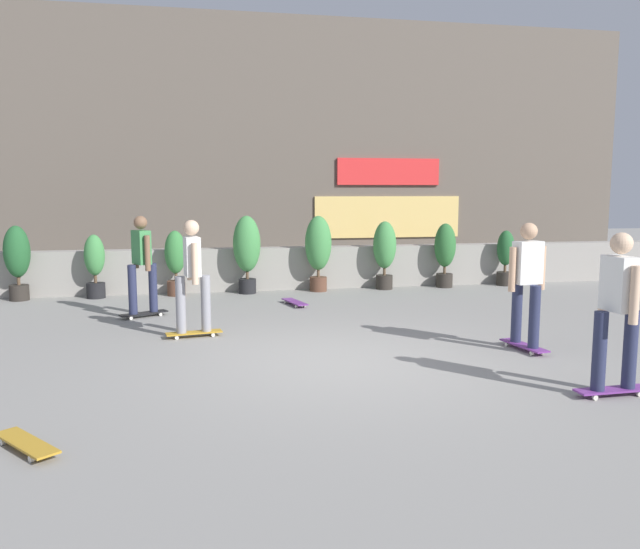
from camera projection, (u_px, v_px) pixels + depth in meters
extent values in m
plane|color=gray|center=(343.00, 362.00, 7.90)|extent=(48.00, 48.00, 0.00)
cube|color=gray|center=(279.00, 268.00, 13.67)|extent=(18.00, 0.40, 0.90)
cube|color=#60564C|center=(259.00, 148.00, 17.19)|extent=(20.00, 2.00, 6.50)
cube|color=#F23333|center=(389.00, 172.00, 16.91)|extent=(2.80, 0.08, 0.70)
cube|color=#F2CC72|center=(388.00, 217.00, 17.08)|extent=(4.00, 0.06, 1.10)
cylinder|color=#2D2823|center=(19.00, 293.00, 12.29)|extent=(0.36, 0.36, 0.30)
cylinder|color=brown|center=(19.00, 281.00, 12.26)|extent=(0.06, 0.06, 0.15)
ellipsoid|color=#235B2D|center=(17.00, 252.00, 12.19)|extent=(0.49, 0.49, 1.00)
cylinder|color=black|center=(96.00, 290.00, 12.56)|extent=(0.36, 0.36, 0.30)
cylinder|color=brown|center=(95.00, 279.00, 12.53)|extent=(0.06, 0.06, 0.15)
ellipsoid|color=#428C47|center=(94.00, 255.00, 12.47)|extent=(0.39, 0.39, 0.80)
cylinder|color=brown|center=(176.00, 288.00, 12.86)|extent=(0.36, 0.36, 0.30)
cylinder|color=brown|center=(176.00, 277.00, 12.83)|extent=(0.06, 0.06, 0.15)
ellipsoid|color=#387F3D|center=(175.00, 252.00, 12.76)|extent=(0.42, 0.42, 0.86)
cylinder|color=black|center=(247.00, 286.00, 13.14)|extent=(0.36, 0.36, 0.30)
cylinder|color=brown|center=(247.00, 275.00, 13.11)|extent=(0.06, 0.06, 0.15)
ellipsoid|color=#428C47|center=(247.00, 244.00, 13.02)|extent=(0.56, 0.56, 1.15)
cylinder|color=brown|center=(318.00, 284.00, 13.42)|extent=(0.36, 0.36, 0.30)
cylinder|color=brown|center=(318.00, 273.00, 13.39)|extent=(0.06, 0.06, 0.15)
ellipsoid|color=#428C47|center=(318.00, 243.00, 13.31)|extent=(0.55, 0.55, 1.13)
cylinder|color=#2D2823|center=(384.00, 282.00, 13.70)|extent=(0.36, 0.36, 0.30)
cylinder|color=brown|center=(384.00, 272.00, 13.67)|extent=(0.06, 0.06, 0.15)
ellipsoid|color=#428C47|center=(385.00, 245.00, 13.60)|extent=(0.49, 0.49, 1.01)
cylinder|color=#2D2823|center=(444.00, 280.00, 13.97)|extent=(0.36, 0.36, 0.30)
cylinder|color=brown|center=(444.00, 270.00, 13.94)|extent=(0.06, 0.06, 0.15)
ellipsoid|color=#2D6B33|center=(445.00, 245.00, 13.86)|extent=(0.46, 0.46, 0.95)
cylinder|color=#2D2823|center=(505.00, 279.00, 14.24)|extent=(0.36, 0.36, 0.30)
cylinder|color=brown|center=(505.00, 269.00, 14.21)|extent=(0.06, 0.06, 0.15)
ellipsoid|color=#235B2D|center=(506.00, 248.00, 14.15)|extent=(0.38, 0.38, 0.78)
cube|color=#BF8C26|center=(194.00, 333.00, 9.23)|extent=(0.82, 0.32, 0.02)
cylinder|color=silver|center=(177.00, 338.00, 9.07)|extent=(0.06, 0.04, 0.06)
cylinder|color=silver|center=(175.00, 335.00, 9.22)|extent=(0.06, 0.04, 0.06)
cylinder|color=silver|center=(213.00, 335.00, 9.25)|extent=(0.06, 0.04, 0.06)
cylinder|color=silver|center=(211.00, 333.00, 9.40)|extent=(0.06, 0.04, 0.06)
cylinder|color=gray|center=(181.00, 305.00, 9.12)|extent=(0.14, 0.14, 0.82)
cylinder|color=gray|center=(206.00, 303.00, 9.24)|extent=(0.14, 0.14, 0.82)
cube|color=white|center=(192.00, 256.00, 9.09)|extent=(0.25, 0.39, 0.56)
sphere|color=beige|center=(191.00, 228.00, 9.03)|extent=(0.22, 0.22, 0.22)
cylinder|color=beige|center=(195.00, 264.00, 8.88)|extent=(0.09, 0.09, 0.58)
cylinder|color=beige|center=(190.00, 260.00, 9.31)|extent=(0.09, 0.09, 0.58)
cube|color=#72338C|center=(612.00, 390.00, 6.59)|extent=(0.80, 0.22, 0.02)
cylinder|color=silver|center=(629.00, 389.00, 6.73)|extent=(0.06, 0.03, 0.06)
cylinder|color=silver|center=(639.00, 394.00, 6.57)|extent=(0.06, 0.03, 0.06)
cylinder|color=silver|center=(585.00, 393.00, 6.61)|extent=(0.06, 0.03, 0.06)
cylinder|color=silver|center=(595.00, 397.00, 6.46)|extent=(0.06, 0.03, 0.06)
cylinder|color=#282D4C|center=(630.00, 349.00, 6.57)|extent=(0.14, 0.14, 0.82)
cylinder|color=#282D4C|center=(599.00, 351.00, 6.49)|extent=(0.14, 0.14, 0.82)
cube|color=white|center=(619.00, 284.00, 6.44)|extent=(0.21, 0.36, 0.56)
sphere|color=beige|center=(622.00, 243.00, 6.39)|extent=(0.22, 0.22, 0.22)
cylinder|color=beige|center=(604.00, 288.00, 6.68)|extent=(0.09, 0.09, 0.58)
cylinder|color=beige|center=(635.00, 295.00, 6.22)|extent=(0.09, 0.09, 0.58)
cube|color=#72338C|center=(524.00, 345.00, 8.47)|extent=(0.33, 0.82, 0.02)
cylinder|color=silver|center=(507.00, 344.00, 8.69)|extent=(0.04, 0.06, 0.06)
cylinder|color=silver|center=(516.00, 343.00, 8.74)|extent=(0.04, 0.06, 0.06)
cylinder|color=silver|center=(532.00, 353.00, 8.20)|extent=(0.04, 0.06, 0.06)
cylinder|color=silver|center=(542.00, 352.00, 8.26)|extent=(0.04, 0.06, 0.06)
cylinder|color=#282D4C|center=(517.00, 312.00, 8.58)|extent=(0.14, 0.14, 0.82)
cylinder|color=#282D4C|center=(534.00, 317.00, 8.25)|extent=(0.14, 0.14, 0.82)
cube|color=white|center=(528.00, 263.00, 8.32)|extent=(0.39, 0.25, 0.56)
sphere|color=tan|center=(529.00, 231.00, 8.27)|extent=(0.22, 0.22, 0.22)
cylinder|color=tan|center=(512.00, 269.00, 8.25)|extent=(0.09, 0.09, 0.58)
cylinder|color=tan|center=(542.00, 268.00, 8.41)|extent=(0.09, 0.09, 0.58)
cube|color=black|center=(144.00, 313.00, 10.68)|extent=(0.80, 0.55, 0.02)
cylinder|color=silver|center=(156.00, 313.00, 10.91)|extent=(0.06, 0.05, 0.06)
cylinder|color=silver|center=(160.00, 314.00, 10.79)|extent=(0.06, 0.05, 0.06)
cylinder|color=silver|center=(127.00, 317.00, 10.58)|extent=(0.06, 0.05, 0.06)
cylinder|color=silver|center=(131.00, 318.00, 10.46)|extent=(0.06, 0.05, 0.06)
cylinder|color=#282D4C|center=(153.00, 287.00, 10.74)|extent=(0.14, 0.14, 0.82)
cylinder|color=#282D4C|center=(133.00, 290.00, 10.51)|extent=(0.14, 0.14, 0.82)
cube|color=#3F8C4C|center=(141.00, 247.00, 10.53)|extent=(0.34, 0.41, 0.56)
sphere|color=brown|center=(140.00, 222.00, 10.48)|extent=(0.22, 0.22, 0.22)
cylinder|color=brown|center=(136.00, 251.00, 10.73)|extent=(0.09, 0.09, 0.58)
cylinder|color=brown|center=(147.00, 253.00, 10.36)|extent=(0.09, 0.09, 0.58)
cube|color=#BF8C26|center=(26.00, 443.00, 5.21)|extent=(0.65, 0.75, 0.02)
cylinder|color=silver|center=(3.00, 442.00, 5.32)|extent=(0.06, 0.06, 0.06)
cylinder|color=silver|center=(22.00, 436.00, 5.44)|extent=(0.06, 0.06, 0.06)
cylinder|color=silver|center=(31.00, 459.00, 4.99)|extent=(0.06, 0.06, 0.06)
cylinder|color=silver|center=(51.00, 452.00, 5.11)|extent=(0.06, 0.06, 0.06)
cube|color=#72338C|center=(295.00, 302.00, 11.78)|extent=(0.39, 0.82, 0.02)
cylinder|color=silver|center=(304.00, 306.00, 11.58)|extent=(0.04, 0.06, 0.06)
cylinder|color=silver|center=(296.00, 306.00, 11.51)|extent=(0.04, 0.06, 0.06)
cylinder|color=silver|center=(293.00, 301.00, 12.05)|extent=(0.04, 0.06, 0.06)
cylinder|color=silver|center=(285.00, 302.00, 11.98)|extent=(0.04, 0.06, 0.06)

